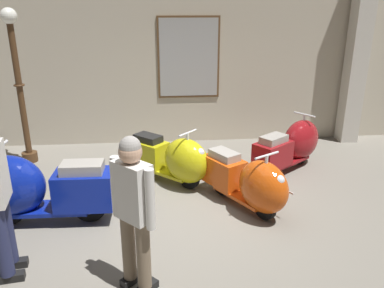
% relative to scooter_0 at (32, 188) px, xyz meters
% --- Properties ---
extents(ground_plane, '(60.00, 60.00, 0.00)m').
position_rel_scooter_0_xyz_m(ground_plane, '(2.14, 0.03, -0.51)').
color(ground_plane, slate).
extents(showroom_back_wall, '(18.00, 0.63, 3.71)m').
position_rel_scooter_0_xyz_m(showroom_back_wall, '(2.26, 3.26, 1.35)').
color(showroom_back_wall, '#BCB29E').
rests_on(showroom_back_wall, ground).
extents(scooter_0, '(1.83, 0.61, 1.11)m').
position_rel_scooter_0_xyz_m(scooter_0, '(0.00, 0.00, 0.00)').
color(scooter_0, black).
rests_on(scooter_0, ground).
extents(scooter_1, '(1.43, 1.37, 0.94)m').
position_rel_scooter_0_xyz_m(scooter_1, '(1.91, 1.06, -0.08)').
color(scooter_1, black).
rests_on(scooter_1, ground).
extents(scooter_2, '(1.17, 1.55, 0.94)m').
position_rel_scooter_0_xyz_m(scooter_2, '(2.94, 0.08, -0.08)').
color(scooter_2, black).
rests_on(scooter_2, ground).
extents(scooter_3, '(1.53, 1.30, 0.96)m').
position_rel_scooter_0_xyz_m(scooter_3, '(4.05, 1.53, -0.07)').
color(scooter_3, black).
rests_on(scooter_3, ground).
extents(lamppost, '(0.28, 0.28, 2.75)m').
position_rel_scooter_0_xyz_m(lamppost, '(-0.75, 2.26, 0.96)').
color(lamppost, '#472D19').
rests_on(lamppost, ground).
extents(visitor_1, '(0.43, 0.43, 1.67)m').
position_rel_scooter_0_xyz_m(visitor_1, '(1.42, -1.43, 0.46)').
color(visitor_1, black).
rests_on(visitor_1, ground).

